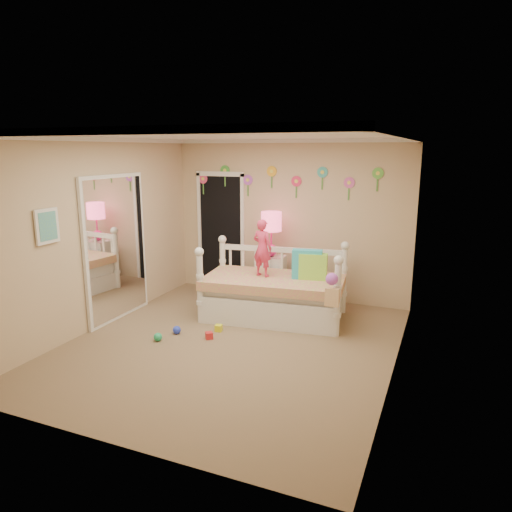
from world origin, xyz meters
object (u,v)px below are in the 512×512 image
at_px(daybed, 274,281).
at_px(nightstand, 271,279).
at_px(child, 262,248).
at_px(table_lamp, 271,227).

height_order(daybed, nightstand, daybed).
xyz_separation_m(daybed, child, (-0.18, -0.02, 0.48)).
bearing_deg(child, table_lamp, -66.47).
height_order(child, table_lamp, table_lamp).
relative_size(child, nightstand, 1.13).
bearing_deg(daybed, nightstand, 106.96).
xyz_separation_m(nightstand, table_lamp, (0.00, -0.00, 0.85)).
bearing_deg(table_lamp, nightstand, 90.00).
height_order(nightstand, table_lamp, table_lamp).
bearing_deg(nightstand, table_lamp, -94.42).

